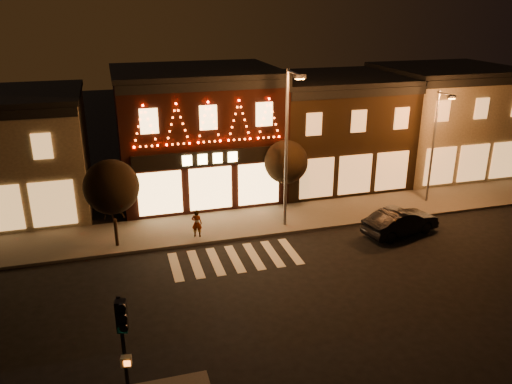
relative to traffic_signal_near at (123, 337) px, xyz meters
name	(u,v)px	position (x,y,z in m)	size (l,w,h in m)	color
ground	(257,300)	(5.62, 5.62, -3.20)	(120.00, 120.00, 0.00)	black
sidewalk_far	(252,222)	(7.62, 13.62, -3.13)	(44.00, 4.00, 0.15)	#47423D
building_pulp	(197,133)	(5.62, 19.59, 0.96)	(10.20, 8.34, 8.30)	black
building_right_a	(331,129)	(15.12, 19.61, 0.56)	(9.20, 8.28, 7.50)	#322211
building_right_b	(442,119)	(24.12, 19.61, 0.71)	(9.20, 8.28, 7.80)	#665E48
traffic_signal_near	(123,337)	(0.00, 0.00, 0.00)	(0.35, 0.45, 4.33)	black
streetlamp_mid	(288,138)	(9.32, 12.36, 2.12)	(0.55, 2.00, 8.81)	#59595E
streetlamp_right	(436,139)	(19.32, 13.46, 1.09)	(0.47, 1.62, 7.06)	#59595E
tree_left	(111,187)	(-0.03, 12.54, 0.22)	(2.79, 2.79, 4.67)	black
tree_right	(286,162)	(10.10, 14.79, 0.00)	(2.61, 2.61, 4.37)	black
dark_sedan	(401,222)	(15.19, 9.94, -2.47)	(1.55, 4.45, 1.47)	black
pedestrian	(197,223)	(4.21, 12.46, -2.28)	(0.57, 0.37, 1.55)	gray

